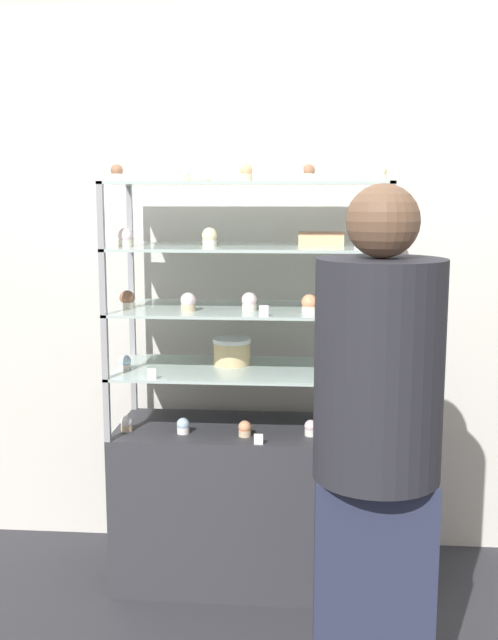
{
  "coord_description": "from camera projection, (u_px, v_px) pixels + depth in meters",
  "views": [
    {
      "loc": [
        0.25,
        -3.06,
        1.65
      ],
      "look_at": [
        0.0,
        0.0,
        1.15
      ],
      "focal_mm": 42.0,
      "sensor_mm": 36.0,
      "label": 1
    }
  ],
  "objects": [
    {
      "name": "price_tag_3",
      "position": [
        359.0,
        244.0,
        2.8
      ],
      "size": [
        0.04,
        0.0,
        0.04
      ],
      "color": "white",
      "rests_on": "display_riser_upper"
    },
    {
      "name": "cupcake_13",
      "position": [
        210.0,
        237.0,
        3.03
      ],
      "size": [
        0.06,
        0.06,
        0.08
      ],
      "color": "beige",
      "rests_on": "display_riser_upper"
    },
    {
      "name": "cupcake_2",
      "position": [
        245.0,
        429.0,
        3.06
      ],
      "size": [
        0.05,
        0.05,
        0.07
      ],
      "color": "#CCB28C",
      "rests_on": "display_base"
    },
    {
      "name": "cupcake_3",
      "position": [
        311.0,
        428.0,
        3.07
      ],
      "size": [
        0.05,
        0.05,
        0.07
      ],
      "color": "white",
      "rests_on": "display_base"
    },
    {
      "name": "display_riser_middle",
      "position": [
        249.0,
        312.0,
        3.11
      ],
      "size": [
        1.13,
        0.49,
        0.26
      ],
      "color": "#99999E",
      "rests_on": "display_riser_lower"
    },
    {
      "name": "cupcake_4",
      "position": [
        374.0,
        432.0,
        3.03
      ],
      "size": [
        0.05,
        0.05,
        0.07
      ],
      "color": "beige",
      "rests_on": "display_base"
    },
    {
      "name": "cupcake_6",
      "position": [
        375.0,
        368.0,
        3.02
      ],
      "size": [
        0.05,
        0.05,
        0.06
      ],
      "color": "#CCB28C",
      "rests_on": "display_riser_lower"
    },
    {
      "name": "ground_plane",
      "position": [
        249.0,
        576.0,
        3.3
      ],
      "size": [
        20.0,
        20.0,
        0.0
      ],
      "primitive_type": "plane",
      "color": "#2D2D33"
    },
    {
      "name": "cupcake_18",
      "position": [
        309.0,
        173.0,
        2.91
      ],
      "size": [
        0.05,
        0.05,
        0.07
      ],
      "color": "white",
      "rests_on": "display_riser_top"
    },
    {
      "name": "cupcake_0",
      "position": [
        127.0,
        423.0,
        3.14
      ],
      "size": [
        0.05,
        0.05,
        0.07
      ],
      "color": "#CCB28C",
      "rests_on": "display_base"
    },
    {
      "name": "price_tag_2",
      "position": [
        264.0,
        311.0,
        2.88
      ],
      "size": [
        0.04,
        0.0,
        0.04
      ],
      "color": "white",
      "rests_on": "display_riser_middle"
    },
    {
      "name": "display_riser_upper",
      "position": [
        249.0,
        250.0,
        3.07
      ],
      "size": [
        1.13,
        0.49,
        0.26
      ],
      "color": "#99999E",
      "rests_on": "display_riser_middle"
    },
    {
      "name": "cupcake_7",
      "position": [
        127.0,
        300.0,
        3.08
      ],
      "size": [
        0.06,
        0.06,
        0.08
      ],
      "color": "beige",
      "rests_on": "display_riser_middle"
    },
    {
      "name": "cupcake_1",
      "position": [
        183.0,
        426.0,
        3.1
      ],
      "size": [
        0.05,
        0.05,
        0.07
      ],
      "color": "white",
      "rests_on": "display_base"
    },
    {
      "name": "cupcake_15",
      "position": [
        117.0,
        173.0,
        2.93
      ],
      "size": [
        0.05,
        0.05,
        0.07
      ],
      "color": "white",
      "rests_on": "display_riser_top"
    },
    {
      "name": "cupcake_8",
      "position": [
        188.0,
        302.0,
        3.01
      ],
      "size": [
        0.06,
        0.06,
        0.08
      ],
      "color": "#CCB28C",
      "rests_on": "display_riser_middle"
    },
    {
      "name": "cupcake_14",
      "position": [
        373.0,
        238.0,
        2.96
      ],
      "size": [
        0.06,
        0.06,
        0.08
      ],
      "color": "beige",
      "rests_on": "display_riser_upper"
    },
    {
      "name": "sheet_cake_frosted",
      "position": [
        321.0,
        239.0,
        3.09
      ],
      "size": [
        0.19,
        0.14,
        0.06
      ],
      "color": "#DBBC84",
      "rests_on": "display_riser_upper"
    },
    {
      "name": "price_tag_0",
      "position": [
        259.0,
        439.0,
        2.96
      ],
      "size": [
        0.04,
        0.0,
        0.04
      ],
      "color": "white",
      "rests_on": "display_base"
    },
    {
      "name": "layer_cake_centerpiece",
      "position": [
        232.0,
        351.0,
        3.21
      ],
      "size": [
        0.16,
        0.16,
        0.11
      ],
      "color": "#DBBC84",
      "rests_on": "display_riser_lower"
    },
    {
      "name": "cupcake_12",
      "position": [
        126.0,
        238.0,
        3.0
      ],
      "size": [
        0.06,
        0.06,
        0.08
      ],
      "color": "beige",
      "rests_on": "display_riser_upper"
    },
    {
      "name": "display_base",
      "position": [
        249.0,
        503.0,
        3.25
      ],
      "size": [
        1.13,
        0.49,
        0.68
      ],
      "color": "#333338",
      "rests_on": "ground_plane"
    },
    {
      "name": "display_riser_top",
      "position": [
        249.0,
        186.0,
        3.02
      ],
      "size": [
        1.13,
        0.49,
        0.26
      ],
      "color": "#99999E",
      "rests_on": "display_riser_upper"
    },
    {
      "name": "cupcake_17",
      "position": [
        247.0,
        173.0,
        2.88
      ],
      "size": [
        0.05,
        0.05,
        0.07
      ],
      "color": "#CCB28C",
      "rests_on": "display_riser_top"
    },
    {
      "name": "cupcake_10",
      "position": [
        309.0,
        304.0,
        2.96
      ],
      "size": [
        0.06,
        0.06,
        0.08
      ],
      "color": "beige",
      "rests_on": "display_riser_middle"
    },
    {
      "name": "cupcake_9",
      "position": [
        249.0,
        302.0,
        3.02
      ],
      "size": [
        0.06,
        0.06,
        0.08
      ],
      "color": "beige",
      "rests_on": "display_riser_middle"
    },
    {
      "name": "cupcake_16",
      "position": [
        186.0,
        173.0,
        2.99
      ],
      "size": [
        0.05,
        0.05,
        0.07
      ],
      "color": "#CCB28C",
      "rests_on": "display_riser_top"
    },
    {
      "name": "cupcake_5",
      "position": [
        125.0,
        363.0,
        3.12
      ],
      "size": [
        0.05,
        0.05,
        0.06
      ],
      "color": "beige",
      "rests_on": "display_riser_lower"
    },
    {
      "name": "cupcake_19",
      "position": [
        381.0,
        173.0,
        2.92
      ],
      "size": [
        0.05,
        0.05,
        0.07
      ],
      "color": "beige",
      "rests_on": "display_riser_top"
    },
    {
      "name": "price_tag_4",
      "position": [
        299.0,
        175.0,
        2.78
      ],
      "size": [
        0.04,
        0.0,
        0.04
      ],
      "color": "white",
      "rests_on": "display_riser_top"
    },
    {
      "name": "price_tag_1",
      "position": [
        152.0,
        374.0,
        2.95
      ],
      "size": [
        0.04,
        0.0,
        0.04
      ],
      "color": "white",
      "rests_on": "display_riser_lower"
    },
    {
      "name": "customer_figure",
      "position": [
        377.0,
        440.0,
        2.33
      ],
      "size": [
        0.4,
        0.4,
        1.69
      ],
      "color": "#282D47",
      "rests_on": "ground_plane"
    },
    {
      "name": "display_riser_lower",
      "position": [
        249.0,
        372.0,
        3.15
      ],
      "size": [
        1.13,
        0.49,
        0.26
      ],
      "color": "#99999E",
      "rests_on": "display_base"
    },
    {
      "name": "cupcake_11",
      "position": [
        373.0,
        305.0,
        2.93
      ],
      "size": [
        0.06,
        0.06,
        0.08
      ],
      "color": "#CCB28C",
      "rests_on": "display_riser_middle"
    },
    {
      "name": "donut_glazed",
      "position": [
        196.0,
        177.0,
        3.04
      ],
      "size": [
        0.13,
        0.13,
        0.04
      ],
      "color": "#EFE5CC",
      "rests_on": "display_riser_top"
    },
    {
      "name": "back_wall",
      "position": [
        256.0,
        274.0,
        3.47
      ],
      "size": [
        8.0,
        0.05,
        2.6
      ],
      "color": "silver",
      "rests_on": "ground_plane"
    }
  ]
}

